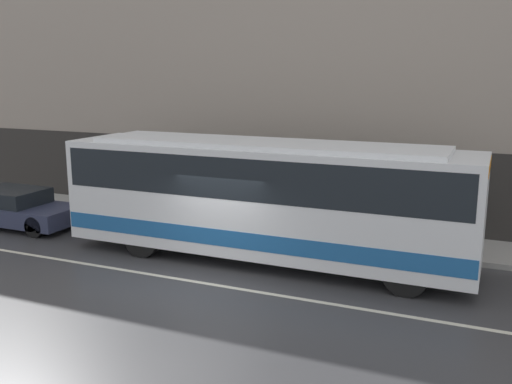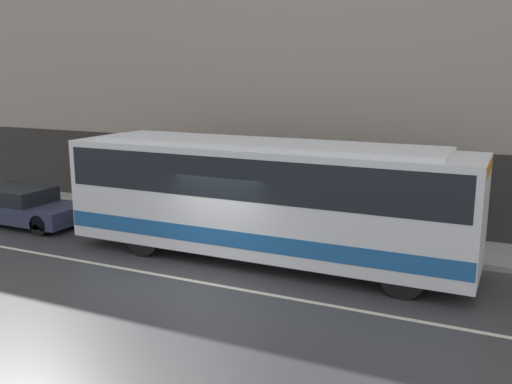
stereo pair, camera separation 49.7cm
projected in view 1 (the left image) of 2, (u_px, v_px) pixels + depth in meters
The scene contains 6 objects.
ground_plane at pixel (202, 283), 14.22m from camera, with size 60.00×60.00×0.00m, color #38383A.
sidewalk at pixel (277, 229), 18.86m from camera, with size 60.00×2.36×0.16m.
building_facade at pixel (293, 47), 18.83m from camera, with size 60.00×0.35×12.33m.
lane_stripe at pixel (202, 283), 14.22m from camera, with size 54.00×0.14×0.01m.
transit_bus at pixel (264, 194), 15.59m from camera, with size 11.35×2.55×3.33m.
sedan_dark_behind at pixel (13, 208), 19.46m from camera, with size 4.73×1.89×1.26m.
Camera 1 is at (6.58, -11.80, 5.16)m, focal length 40.00 mm.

